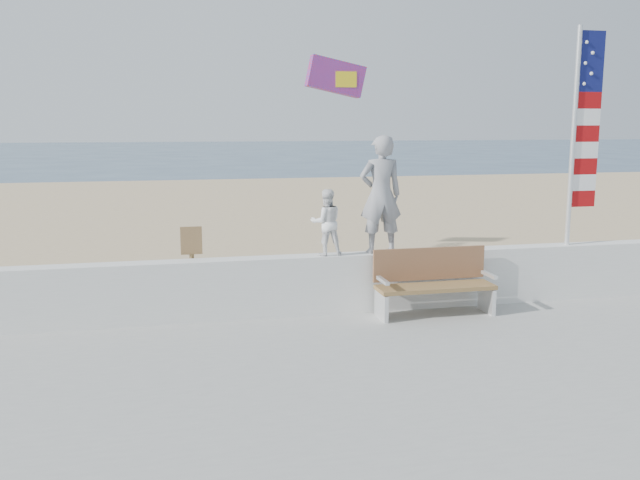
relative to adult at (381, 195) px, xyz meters
The scene contains 9 objects.
ground 3.06m from the adult, 120.91° to the right, with size 220.00×220.00×0.00m, color #314963.
sand 7.36m from the adult, 99.71° to the left, with size 90.00×40.00×0.08m, color tan.
seawall 1.81m from the adult, behind, with size 30.00×0.35×0.90m, color silver.
adult is the anchor object (origin of this frame).
child 0.94m from the adult, behind, with size 0.49×0.38×1.01m, color white.
bench 1.55m from the adult, 32.61° to the right, with size 1.80×0.57×1.00m.
flag 3.51m from the adult, ahead, with size 0.50×0.08×3.50m.
parafoil_kite 2.34m from the adult, 103.62° to the left, with size 1.02×0.27×0.70m.
sign 3.06m from the adult, behind, with size 0.32×0.07×1.46m.
Camera 1 is at (-1.98, -7.85, 3.06)m, focal length 38.00 mm.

